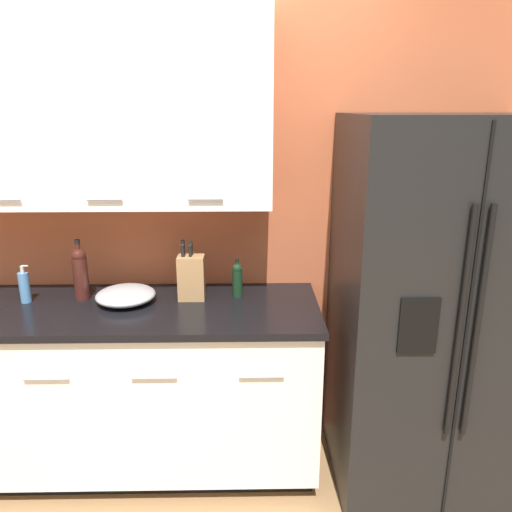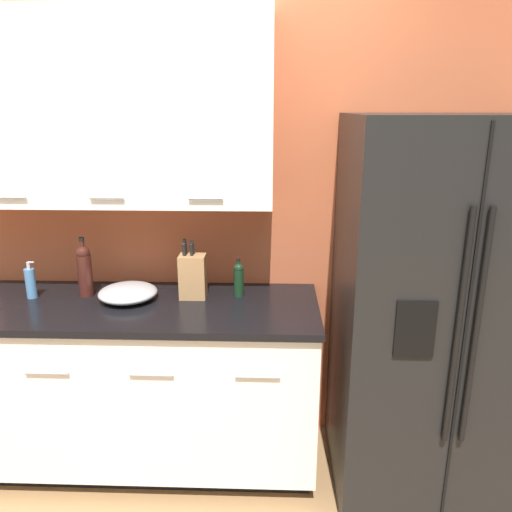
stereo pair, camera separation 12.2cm
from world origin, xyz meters
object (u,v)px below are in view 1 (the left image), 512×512
object	(u,v)px
wine_bottle	(80,272)
oil_bottle	(237,279)
knife_block	(191,277)
mixing_bowl	(126,295)
refrigerator	(432,310)
soap_dispenser	(25,287)

from	to	relation	value
wine_bottle	oil_bottle	world-z (taller)	wine_bottle
knife_block	mixing_bowl	size ratio (longest dim) A/B	1.04
knife_block	mixing_bowl	xyz separation A→B (m)	(-0.32, -0.05, -0.08)
refrigerator	wine_bottle	xyz separation A→B (m)	(-1.72, 0.16, 0.14)
refrigerator	oil_bottle	size ratio (longest dim) A/B	9.11
wine_bottle	refrigerator	bearing A→B (deg)	-5.42
refrigerator	soap_dispenser	xyz separation A→B (m)	(-1.99, 0.12, 0.08)
wine_bottle	soap_dispenser	size ratio (longest dim) A/B	1.61
knife_block	wine_bottle	xyz separation A→B (m)	(-0.55, 0.01, 0.02)
knife_block	oil_bottle	distance (m)	0.23
soap_dispenser	oil_bottle	xyz separation A→B (m)	(1.05, 0.06, 0.01)
refrigerator	oil_bottle	distance (m)	0.96
knife_block	soap_dispenser	distance (m)	0.82
mixing_bowl	wine_bottle	bearing A→B (deg)	167.12
oil_bottle	soap_dispenser	bearing A→B (deg)	-176.67
oil_bottle	refrigerator	bearing A→B (deg)	-11.19
wine_bottle	oil_bottle	size ratio (longest dim) A/B	1.55
refrigerator	wine_bottle	bearing A→B (deg)	174.58
refrigerator	wine_bottle	world-z (taller)	refrigerator
wine_bottle	soap_dispenser	xyz separation A→B (m)	(-0.27, -0.04, -0.06)
refrigerator	wine_bottle	distance (m)	1.74
refrigerator	knife_block	xyz separation A→B (m)	(-1.17, 0.16, 0.12)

